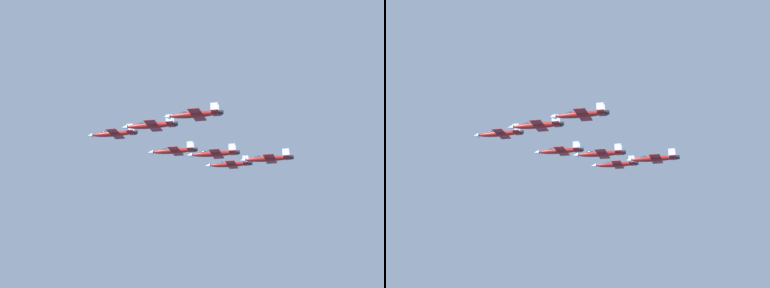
% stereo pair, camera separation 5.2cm
% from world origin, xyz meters
% --- Properties ---
extents(jet_lead, '(9.28, 13.84, 3.13)m').
position_xyz_m(jet_lead, '(-12.95, 18.89, 140.57)').
color(jet_lead, red).
extents(jet_left_wingman, '(9.48, 14.08, 3.21)m').
position_xyz_m(jet_left_wingman, '(-8.54, 37.46, 137.74)').
color(jet_left_wingman, red).
extents(jet_right_wingman, '(9.34, 13.88, 3.16)m').
position_xyz_m(jet_right_wingman, '(-30.57, 26.23, 138.20)').
color(jet_right_wingman, red).
extents(jet_left_outer, '(9.28, 13.86, 3.13)m').
position_xyz_m(jet_left_outer, '(-4.14, 56.04, 135.26)').
color(jet_left_outer, red).
extents(jet_right_outer, '(9.04, 13.41, 3.06)m').
position_xyz_m(jet_right_outer, '(-48.19, 33.57, 136.63)').
color(jet_right_outer, red).
extents(jet_slot_rear, '(9.14, 13.57, 3.10)m').
position_xyz_m(jet_slot_rear, '(-26.16, 44.81, 132.69)').
color(jet_slot_rear, red).
extents(jet_trailing, '(9.02, 13.41, 3.05)m').
position_xyz_m(jet_trailing, '(-32.77, 57.76, 130.33)').
color(jet_trailing, red).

